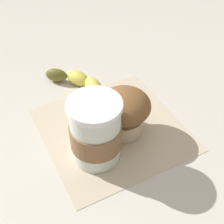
# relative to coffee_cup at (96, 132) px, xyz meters

# --- Properties ---
(ground_plane) EXTENTS (3.00, 3.00, 0.00)m
(ground_plane) POSITION_rel_coffee_cup_xyz_m (0.05, -0.05, -0.06)
(ground_plane) COLOR beige
(paper_napkin) EXTENTS (0.30, 0.30, 0.00)m
(paper_napkin) POSITION_rel_coffee_cup_xyz_m (0.05, -0.05, -0.06)
(paper_napkin) COLOR beige
(paper_napkin) RESTS_ON ground_plane
(coffee_cup) EXTENTS (0.09, 0.09, 0.13)m
(coffee_cup) POSITION_rel_coffee_cup_xyz_m (0.00, 0.00, 0.00)
(coffee_cup) COLOR silver
(coffee_cup) RESTS_ON paper_napkin
(muffin) EXTENTS (0.10, 0.10, 0.09)m
(muffin) POSITION_rel_coffee_cup_xyz_m (0.04, -0.07, -0.01)
(muffin) COLOR beige
(muffin) RESTS_ON paper_napkin
(banana) EXTENTS (0.17, 0.13, 0.03)m
(banana) POSITION_rel_coffee_cup_xyz_m (0.19, -0.03, -0.04)
(banana) COLOR #D6CC4C
(banana) RESTS_ON paper_napkin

